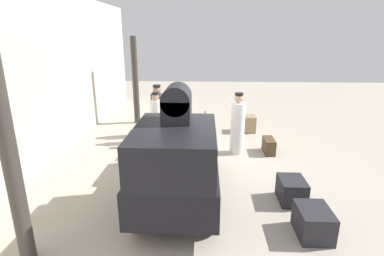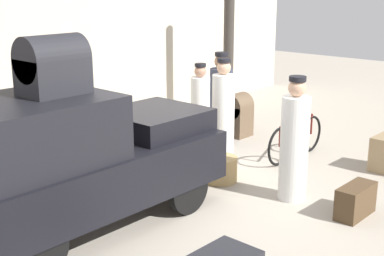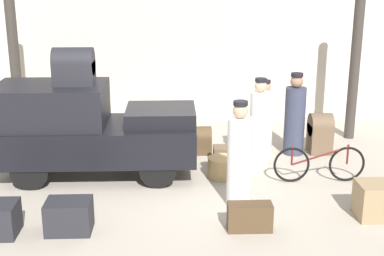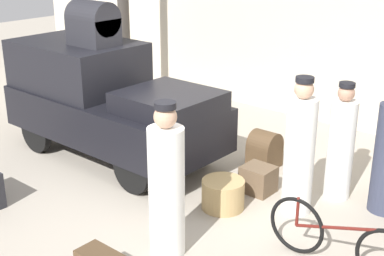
{
  "view_description": "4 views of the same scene",
  "coord_description": "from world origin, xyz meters",
  "views": [
    {
      "loc": [
        -7.21,
        -0.15,
        3.24
      ],
      "look_at": [
        0.2,
        0.2,
        0.95
      ],
      "focal_mm": 28.0,
      "sensor_mm": 36.0,
      "label": 1
    },
    {
      "loc": [
        -5.25,
        -4.75,
        2.97
      ],
      "look_at": [
        0.2,
        0.2,
        0.95
      ],
      "focal_mm": 50.0,
      "sensor_mm": 36.0,
      "label": 2
    },
    {
      "loc": [
        -0.16,
        -9.16,
        3.71
      ],
      "look_at": [
        0.2,
        0.2,
        0.95
      ],
      "focal_mm": 50.0,
      "sensor_mm": 36.0,
      "label": 3
    },
    {
      "loc": [
        4.46,
        -4.79,
        3.37
      ],
      "look_at": [
        0.2,
        0.2,
        0.95
      ],
      "focal_mm": 50.0,
      "sensor_mm": 36.0,
      "label": 4
    }
  ],
  "objects": [
    {
      "name": "porter_lifting_near_truck",
      "position": [
        1.52,
        0.7,
        0.81
      ],
      "size": [
        0.38,
        0.38,
        1.77
      ],
      "color": "white",
      "rests_on": "ground"
    },
    {
      "name": "suitcase_tan_flat",
      "position": [
        2.95,
        1.49,
        0.44
      ],
      "size": [
        0.46,
        0.49,
        0.86
      ],
      "color": "brown",
      "rests_on": "ground"
    },
    {
      "name": "ground_plane",
      "position": [
        0.0,
        0.0,
        0.0
      ],
      "size": [
        30.0,
        30.0,
        0.0
      ],
      "primitive_type": "plane",
      "color": "#A89E8E"
    },
    {
      "name": "canopy_pillar_right",
      "position": [
        3.92,
        2.51,
        1.62
      ],
      "size": [
        0.23,
        0.23,
        3.25
      ],
      "color": "#38332D",
      "rests_on": "ground"
    },
    {
      "name": "conductor_in_dark_uniform",
      "position": [
        1.74,
        1.4,
        0.73
      ],
      "size": [
        0.35,
        0.35,
        1.59
      ],
      "color": "white",
      "rests_on": "ground"
    },
    {
      "name": "trunk_barrel_dark",
      "position": [
        0.46,
        1.58,
        0.27
      ],
      "size": [
        0.39,
        0.45,
        0.57
      ],
      "color": "#4C3823",
      "rests_on": "ground"
    },
    {
      "name": "porter_standing_middle",
      "position": [
        0.92,
        -1.06,
        0.8
      ],
      "size": [
        0.39,
        0.39,
        1.75
      ],
      "color": "white",
      "rests_on": "ground"
    },
    {
      "name": "porter_carrying_trunk",
      "position": [
        2.38,
        1.45,
        0.78
      ],
      "size": [
        0.42,
        0.42,
        1.72
      ],
      "color": "#33384C",
      "rests_on": "ground"
    },
    {
      "name": "truck",
      "position": [
        -1.74,
        0.38,
        0.93
      ],
      "size": [
        3.62,
        1.53,
        1.74
      ],
      "color": "black",
      "rests_on": "ground"
    },
    {
      "name": "trunk_large_brown",
      "position": [
        2.97,
        -1.62,
        0.28
      ],
      "size": [
        0.54,
        0.54,
        0.56
      ],
      "color": "#937A56",
      "rests_on": "ground"
    },
    {
      "name": "station_building_facade",
      "position": [
        0.0,
        4.08,
        2.25
      ],
      "size": [
        16.0,
        0.15,
        4.5
      ],
      "color": "beige",
      "rests_on": "ground"
    },
    {
      "name": "suitcase_small_leather",
      "position": [
        -1.7,
        -1.92,
        0.24
      ],
      "size": [
        0.66,
        0.5,
        0.48
      ],
      "color": "#232328",
      "rests_on": "ground"
    },
    {
      "name": "trunk_umber_medium",
      "position": [
        0.86,
        0.82,
        0.19
      ],
      "size": [
        0.42,
        0.38,
        0.37
      ],
      "color": "brown",
      "rests_on": "ground"
    },
    {
      "name": "suitcase_black_upright",
      "position": [
        0.97,
        -1.98,
        0.21
      ],
      "size": [
        0.66,
        0.28,
        0.42
      ],
      "color": "#4C3823",
      "rests_on": "ground"
    },
    {
      "name": "wicker_basket",
      "position": [
        0.77,
        0.15,
        0.19
      ],
      "size": [
        0.55,
        0.55,
        0.39
      ],
      "color": "tan",
      "rests_on": "ground"
    },
    {
      "name": "trunk_on_truck_roof",
      "position": [
        -1.91,
        0.38,
        2.06
      ],
      "size": [
        0.71,
        0.51,
        0.67
      ],
      "color": "#232328",
      "rests_on": "truck"
    },
    {
      "name": "canopy_pillar_left",
      "position": [
        -3.57,
        2.51,
        1.62
      ],
      "size": [
        0.23,
        0.23,
        3.25
      ],
      "color": "#38332D",
      "rests_on": "ground"
    },
    {
      "name": "bicycle",
      "position": [
        2.5,
        -0.13,
        0.34
      ],
      "size": [
        1.68,
        0.04,
        0.7
      ],
      "color": "black",
      "rests_on": "ground"
    }
  ]
}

